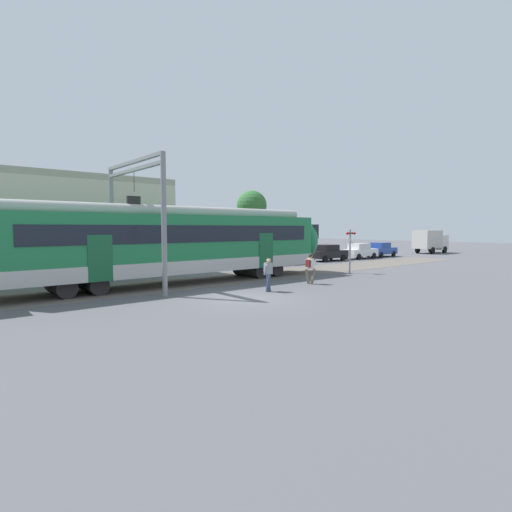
{
  "coord_description": "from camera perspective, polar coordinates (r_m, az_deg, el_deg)",
  "views": [
    {
      "loc": [
        -10.84,
        -13.81,
        3.11
      ],
      "look_at": [
        2.91,
        2.64,
        1.6
      ],
      "focal_mm": 28.0,
      "sensor_mm": 36.0,
      "label": 1
    }
  ],
  "objects": [
    {
      "name": "parked_car_blue",
      "position": [
        45.23,
        17.41,
        0.89
      ],
      "size": [
        4.03,
        1.82,
        1.54
      ],
      "color": "#284799",
      "rests_on": "ground"
    },
    {
      "name": "parked_car_black",
      "position": [
        38.24,
        10.22,
        0.47
      ],
      "size": [
        4.06,
        1.87,
        1.54
      ],
      "color": "black",
      "rests_on": "ground"
    },
    {
      "name": "parked_car_red",
      "position": [
        34.36,
        4.43,
        0.13
      ],
      "size": [
        4.01,
        1.78,
        1.54
      ],
      "color": "#B22323",
      "rests_on": "ground"
    },
    {
      "name": "box_truck",
      "position": [
        53.68,
        23.65,
        2.05
      ],
      "size": [
        5.3,
        2.23,
        2.82
      ],
      "color": "beige",
      "rests_on": "ground"
    },
    {
      "name": "catenary_gantry",
      "position": [
        21.4,
        -16.96,
        7.07
      ],
      "size": [
        0.24,
        6.64,
        6.53
      ],
      "color": "gray",
      "rests_on": "ground"
    },
    {
      "name": "pedestrian_white",
      "position": [
        22.32,
        7.74,
        -1.46
      ],
      "size": [
        0.64,
        0.53,
        1.67
      ],
      "color": "#6B6051",
      "rests_on": "ground"
    },
    {
      "name": "crossing_signal",
      "position": [
        28.05,
        13.31,
        1.67
      ],
      "size": [
        0.96,
        0.22,
        3.0
      ],
      "color": "gray",
      "rests_on": "ground"
    },
    {
      "name": "commuter_train",
      "position": [
        19.84,
        -32.61,
        0.92
      ],
      "size": [
        38.05,
        3.07,
        4.73
      ],
      "color": "#B7B7B2",
      "rests_on": "ground"
    },
    {
      "name": "ground_plane",
      "position": [
        17.83,
        -1.74,
        -6.02
      ],
      "size": [
        160.0,
        160.0,
        0.0
      ],
      "primitive_type": "plane",
      "color": "#515156"
    },
    {
      "name": "parked_car_white",
      "position": [
        41.68,
        14.59,
        0.7
      ],
      "size": [
        4.03,
        1.81,
        1.54
      ],
      "color": "silver",
      "rests_on": "ground"
    },
    {
      "name": "street_tree_right",
      "position": [
        39.62,
        -0.61,
        7.14
      ],
      "size": [
        2.97,
        2.97,
        6.8
      ],
      "color": "brown",
      "rests_on": "ground"
    },
    {
      "name": "background_building",
      "position": [
        27.42,
        -31.96,
        3.62
      ],
      "size": [
        19.16,
        5.0,
        9.2
      ],
      "color": "beige",
      "rests_on": "ground"
    },
    {
      "name": "pedestrian_grey",
      "position": [
        19.51,
        1.74,
        -2.21
      ],
      "size": [
        0.59,
        0.62,
        1.67
      ],
      "color": "navy",
      "rests_on": "ground"
    }
  ]
}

